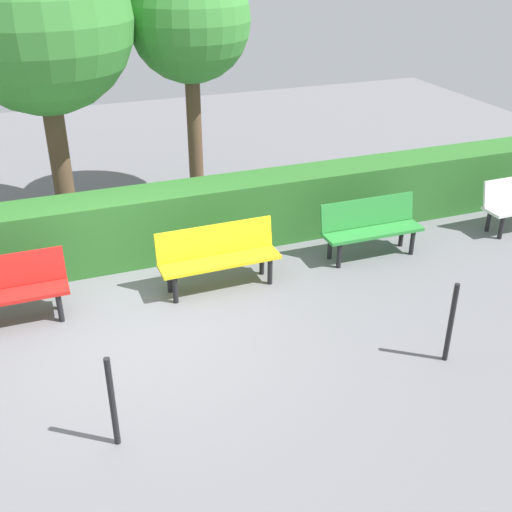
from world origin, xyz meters
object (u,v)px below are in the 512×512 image
bench_green (370,225)px  tree_near (190,22)px  bench_red (2,288)px  tree_mid (39,21)px  bench_yellow (218,254)px

bench_green → tree_near: tree_near is taller
bench_red → tree_near: (-3.32, -3.01, 2.58)m
bench_green → tree_mid: tree_mid is taller
bench_yellow → bench_green: bearing=-178.8°
bench_green → bench_yellow: (2.41, 0.09, 0.00)m
bench_green → tree_mid: size_ratio=0.33×
bench_red → tree_near: bearing=-137.8°
bench_red → tree_near: tree_near is taller
bench_yellow → tree_mid: bearing=-59.1°
bench_green → bench_yellow: size_ratio=0.93×
bench_yellow → tree_near: bearing=-101.4°
bench_red → tree_mid: (-1.02, -2.73, 2.73)m
bench_yellow → bench_red: size_ratio=1.06×
tree_near → tree_mid: size_ratio=0.89×
tree_near → bench_green: bearing=121.6°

